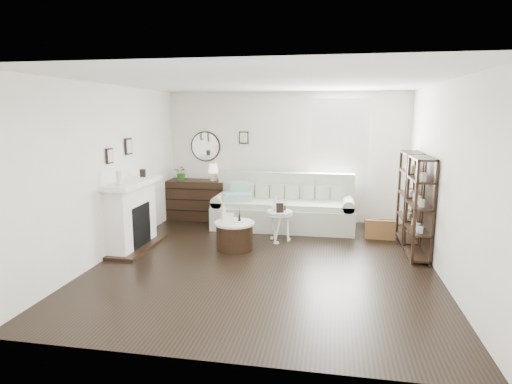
% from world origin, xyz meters
% --- Properties ---
extents(room, '(5.50, 5.50, 5.50)m').
position_xyz_m(room, '(0.73, 2.70, 1.60)').
color(room, black).
rests_on(room, ground).
extents(fireplace, '(0.50, 1.40, 1.84)m').
position_xyz_m(fireplace, '(-2.32, 0.30, 0.54)').
color(fireplace, white).
rests_on(fireplace, ground).
extents(shelf_unit_far, '(0.30, 0.80, 1.60)m').
position_xyz_m(shelf_unit_far, '(2.33, 1.55, 0.80)').
color(shelf_unit_far, black).
rests_on(shelf_unit_far, ground).
extents(shelf_unit_near, '(0.30, 0.80, 1.60)m').
position_xyz_m(shelf_unit_near, '(2.33, 0.65, 0.80)').
color(shelf_unit_near, black).
rests_on(shelf_unit_near, ground).
extents(sofa, '(2.76, 0.96, 1.07)m').
position_xyz_m(sofa, '(0.04, 2.09, 0.36)').
color(sofa, '#9FA795').
rests_on(sofa, ground).
extents(quilt, '(0.63, 0.55, 0.14)m').
position_xyz_m(quilt, '(-0.87, 1.95, 0.62)').
color(quilt, '#268D6D').
rests_on(quilt, sofa).
extents(suitcase, '(0.54, 0.18, 0.36)m').
position_xyz_m(suitcase, '(1.86, 1.61, 0.18)').
color(suitcase, brown).
rests_on(suitcase, ground).
extents(dresser, '(1.27, 0.54, 0.85)m').
position_xyz_m(dresser, '(-1.88, 2.47, 0.42)').
color(dresser, black).
rests_on(dresser, ground).
extents(table_lamp, '(0.28, 0.28, 0.36)m').
position_xyz_m(table_lamp, '(-1.51, 2.47, 1.02)').
color(table_lamp, beige).
rests_on(table_lamp, dresser).
extents(potted_plant, '(0.36, 0.34, 0.32)m').
position_xyz_m(potted_plant, '(-2.20, 2.42, 1.00)').
color(potted_plant, '#285E1B').
rests_on(potted_plant, dresser).
extents(drum_table, '(0.67, 0.67, 0.47)m').
position_xyz_m(drum_table, '(-0.61, 0.55, 0.24)').
color(drum_table, black).
rests_on(drum_table, ground).
extents(pedestal_table, '(0.47, 0.47, 0.56)m').
position_xyz_m(pedestal_table, '(0.08, 1.08, 0.51)').
color(pedestal_table, white).
rests_on(pedestal_table, ground).
extents(eiffel_drum, '(0.14, 0.14, 0.21)m').
position_xyz_m(eiffel_drum, '(-0.54, 0.59, 0.57)').
color(eiffel_drum, black).
rests_on(eiffel_drum, drum_table).
extents(bottle_drum, '(0.07, 0.07, 0.31)m').
position_xyz_m(bottle_drum, '(-0.78, 0.47, 0.62)').
color(bottle_drum, silver).
rests_on(bottle_drum, drum_table).
extents(card_frame_drum, '(0.15, 0.06, 0.19)m').
position_xyz_m(card_frame_drum, '(-0.66, 0.38, 0.56)').
color(card_frame_drum, white).
rests_on(card_frame_drum, drum_table).
extents(eiffel_ped, '(0.11, 0.11, 0.17)m').
position_xyz_m(eiffel_ped, '(0.17, 1.11, 0.65)').
color(eiffel_ped, black).
rests_on(eiffel_ped, pedestal_table).
extents(flask_ped, '(0.14, 0.14, 0.26)m').
position_xyz_m(flask_ped, '(-0.00, 1.10, 0.69)').
color(flask_ped, silver).
rests_on(flask_ped, pedestal_table).
extents(card_frame_ped, '(0.14, 0.09, 0.17)m').
position_xyz_m(card_frame_ped, '(0.10, 0.96, 0.65)').
color(card_frame_ped, black).
rests_on(card_frame_ped, pedestal_table).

